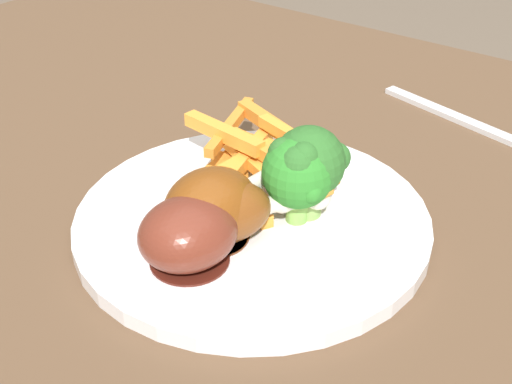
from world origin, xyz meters
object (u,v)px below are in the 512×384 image
broccoli_floret_front (299,173)px  fork (467,122)px  chicken_drumstick_far (221,211)px  dining_table (287,294)px  chicken_drumstick_extra (198,234)px  dinner_plate (256,222)px  chicken_drumstick_near (215,204)px  carrot_fries_pile (251,154)px  broccoli_floret_middle (308,163)px

broccoli_floret_front → fork: bearing=82.2°
fork → chicken_drumstick_far: bearing=91.5°
dining_table → broccoli_floret_front: broccoli_floret_front is taller
chicken_drumstick_far → chicken_drumstick_extra: same height
dinner_plate → fork: (0.06, 0.25, -0.00)m
chicken_drumstick_far → fork: (0.06, 0.29, -0.03)m
chicken_drumstick_extra → fork: bearing=79.8°
dining_table → chicken_drumstick_near: chicken_drumstick_near is taller
carrot_fries_pile → chicken_drumstick_extra: bearing=-70.5°
chicken_drumstick_far → dining_table: bearing=90.6°
dining_table → carrot_fries_pile: carrot_fries_pile is taller
dining_table → broccoli_floret_middle: bearing=-40.4°
dinner_plate → chicken_drumstick_extra: bearing=-88.4°
broccoli_floret_middle → fork: (0.03, 0.23, -0.05)m
broccoli_floret_front → broccoli_floret_middle: broccoli_floret_middle is taller
broccoli_floret_middle → carrot_fries_pile: (-0.06, 0.02, -0.02)m
dinner_plate → chicken_drumstick_extra: (0.00, -0.06, 0.03)m
dining_table → broccoli_floret_front: size_ratio=18.32×
broccoli_floret_middle → chicken_drumstick_near: bearing=-123.4°
chicken_drumstick_extra → fork: 0.32m
carrot_fries_pile → fork: carrot_fries_pile is taller
chicken_drumstick_near → chicken_drumstick_far: (0.01, -0.00, -0.00)m
dining_table → carrot_fries_pile: size_ratio=8.29×
broccoli_floret_front → chicken_drumstick_far: broccoli_floret_front is taller
broccoli_floret_front → broccoli_floret_middle: size_ratio=0.94×
broccoli_floret_middle → chicken_drumstick_near: 0.07m
broccoli_floret_middle → dining_table: bearing=139.6°
dining_table → chicken_drumstick_near: size_ratio=9.75×
dining_table → broccoli_floret_middle: 0.16m
dinner_plate → chicken_drumstick_far: size_ratio=2.26×
broccoli_floret_middle → chicken_drumstick_near: (-0.04, -0.06, -0.02)m
fork → chicken_drumstick_extra: bearing=93.4°
dining_table → dinner_plate: (0.00, -0.05, 0.11)m
chicken_drumstick_far → chicken_drumstick_extra: size_ratio=0.95×
broccoli_floret_middle → fork: size_ratio=0.36×
chicken_drumstick_far → chicken_drumstick_near: bearing=171.4°
carrot_fries_pile → chicken_drumstick_far: chicken_drumstick_far is taller
dinner_plate → chicken_drumstick_extra: chicken_drumstick_extra is taller
broccoli_floret_front → chicken_drumstick_near: (-0.03, -0.05, -0.01)m
chicken_drumstick_far → chicken_drumstick_extra: 0.03m
broccoli_floret_middle → carrot_fries_pile: broccoli_floret_middle is taller
chicken_drumstick_far → chicken_drumstick_extra: (0.00, -0.03, 0.00)m
chicken_drumstick_near → fork: 0.30m
broccoli_floret_middle → carrot_fries_pile: bearing=162.7°
carrot_fries_pile → chicken_drumstick_far: bearing=-66.8°
dinner_plate → chicken_drumstick_extra: size_ratio=2.14×
dining_table → fork: (0.06, 0.20, 0.10)m
dining_table → chicken_drumstick_far: chicken_drumstick_far is taller
broccoli_floret_front → carrot_fries_pile: (-0.06, 0.03, -0.02)m
dinner_plate → carrot_fries_pile: carrot_fries_pile is taller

